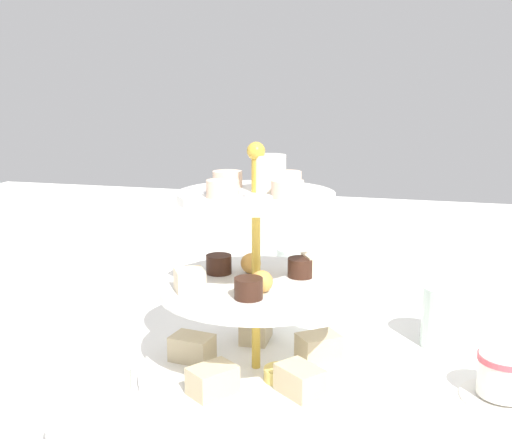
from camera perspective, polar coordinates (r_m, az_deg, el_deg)
ground_plane at (r=0.76m, az=0.00°, el=-13.79°), size 2.40×2.40×0.00m
tiered_serving_stand at (r=0.72m, az=0.05°, el=-7.66°), size 0.27×0.27×0.27m
water_glass_tall_right at (r=0.55m, az=-14.61°, el=-18.20°), size 0.07×0.07×0.11m
water_glass_short_left at (r=0.86m, az=16.76°, el=-8.36°), size 0.06×0.06×0.08m
teacup_with_saucer at (r=0.75m, az=21.40°, el=-13.09°), size 0.09×0.09×0.05m
butter_knife_left at (r=0.91m, az=-18.78°, el=-9.88°), size 0.03×0.17×0.00m
water_glass_mid_back at (r=0.95m, az=3.33°, el=-5.27°), size 0.06×0.06×0.09m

